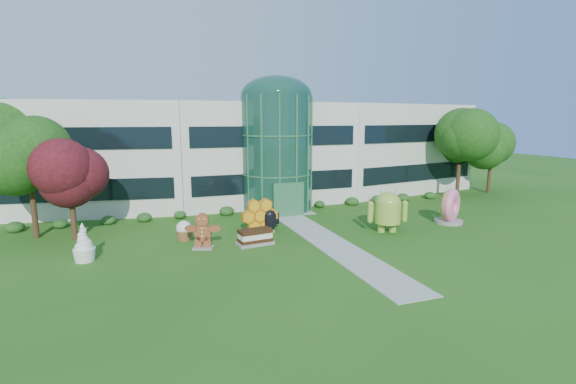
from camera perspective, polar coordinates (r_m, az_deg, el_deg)
name	(u,v)px	position (r m, az deg, el deg)	size (l,w,h in m)	color
ground	(339,248)	(26.12, 6.93, -7.66)	(140.00, 140.00, 0.00)	#215114
building	(258,151)	(41.84, -4.19, 5.58)	(46.00, 15.00, 9.30)	beige
atrium	(277,154)	(36.10, -1.57, 5.28)	(6.00, 6.00, 9.80)	#194738
walkway	(325,239)	(27.83, 5.06, -6.46)	(2.40, 20.00, 0.04)	#9E9E93
tree_red	(71,195)	(30.31, -27.52, -0.42)	(4.00, 4.00, 6.00)	#3F0C14
trees_backdrop	(273,161)	(37.11, -2.06, 4.33)	(52.00, 8.00, 8.40)	#164310
android_green	(388,209)	(29.96, 13.47, -2.23)	(2.96, 1.97, 3.36)	#8EB439
android_black	(269,218)	(29.56, -2.60, -3.53)	(1.72, 1.15, 1.95)	black
donut	(449,206)	(33.98, 21.22, -1.76)	(2.60, 1.25, 2.70)	#EF5B89
gingerbread	(203,231)	(26.16, -11.60, -5.20)	(2.44, 0.94, 2.25)	brown
ice_cream_sandwich	(255,237)	(26.63, -4.53, -6.13)	(2.26, 1.13, 1.01)	black
honeycomb	(260,217)	(29.24, -3.88, -3.45)	(2.78, 0.99, 2.19)	orange
froyo	(83,242)	(26.04, -26.18, -6.20)	(1.28, 1.28, 2.19)	white
cupcake	(184,230)	(28.25, -14.03, -5.12)	(1.11, 1.11, 1.33)	white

